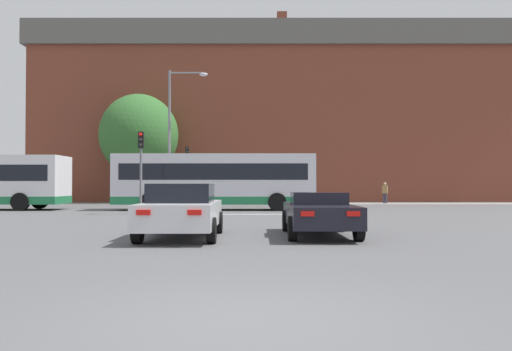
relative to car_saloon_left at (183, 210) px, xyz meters
The scene contains 12 objects.
ground_plane 8.43m from the car_saloon_left, 77.08° to the right, with size 400.00×400.00×0.00m, color #545456.
stop_line_strip 11.02m from the car_saloon_left, 80.17° to the left, with size 8.15×0.30×0.01m, color silver.
far_pavement 24.51m from the car_saloon_left, 85.60° to the left, with size 69.06×2.50×0.01m, color gray.
brick_civic_building 36.28m from the car_saloon_left, 82.58° to the left, with size 44.65×14.96×17.39m.
car_saloon_left is the anchor object (origin of this frame).
car_roadster_right 3.81m from the car_saloon_left, ahead, with size 1.91×4.36×1.22m.
bus_crossing_lead 15.07m from the car_saloon_left, 91.32° to the left, with size 11.29×2.71×3.16m.
traffic_light_near_left 11.59m from the car_saloon_left, 108.49° to the left, with size 0.26×0.31×4.03m.
traffic_light_far_left 24.37m from the car_saloon_left, 97.58° to the left, with size 0.26×0.31×4.31m.
street_lamp_junction 17.53m from the car_saloon_left, 99.79° to the left, with size 2.40×0.36×8.40m.
pedestrian_waiting 27.75m from the car_saloon_left, 64.47° to the left, with size 0.46×0.38×1.63m.
tree_by_building 27.86m from the car_saloon_left, 105.62° to the left, with size 6.26×6.26×8.72m.
Camera 1 is at (0.12, -5.26, 1.43)m, focal length 35.00 mm.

